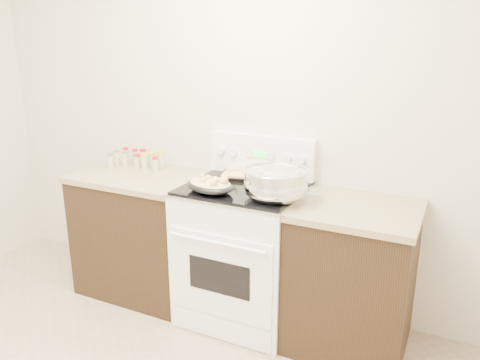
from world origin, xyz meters
The scene contains 9 objects.
counter_left centered at (-0.48, 1.43, 0.46)m, with size 0.93×0.67×0.92m.
counter_right centered at (1.08, 1.43, 0.46)m, with size 0.73×0.67×0.92m.
kitchen_range centered at (0.35, 1.42, 0.49)m, with size 0.78×0.73×1.22m.
mixing_bowl centered at (0.62, 1.31, 1.03)m, with size 0.40×0.40×0.23m.
roasting_pan centered at (0.22, 1.23, 0.99)m, with size 0.40×0.34×0.11m.
baking_sheet centered at (0.30, 1.64, 0.96)m, with size 0.46×0.37×0.06m.
wooden_spoon centered at (0.18, 1.32, 0.95)m, with size 0.15×0.22×0.04m.
blue_ladle centered at (0.69, 1.24, 0.98)m, with size 0.22×0.20×0.10m.
spice_jars centered at (-0.62, 1.58, 0.98)m, with size 0.40×0.23×0.13m.
Camera 1 is at (1.60, -1.17, 1.85)m, focal length 35.00 mm.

